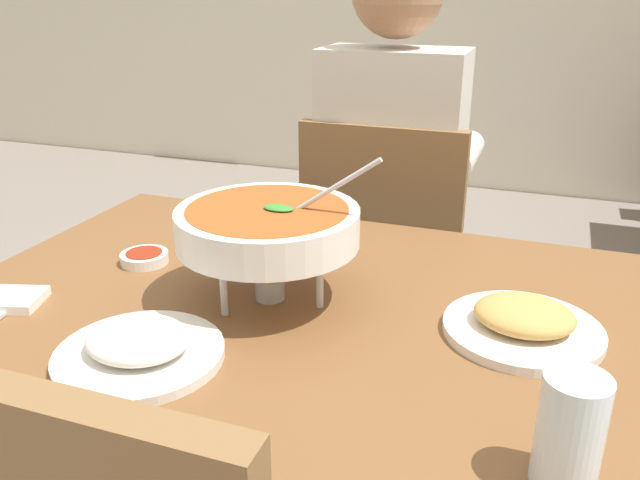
# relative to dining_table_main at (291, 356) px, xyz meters

# --- Properties ---
(dining_table_main) EXTENTS (1.16, 0.82, 0.72)m
(dining_table_main) POSITION_rel_dining_table_main_xyz_m (0.00, 0.00, 0.00)
(dining_table_main) COLOR brown
(dining_table_main) RESTS_ON ground_plane
(chair_diner_main) EXTENTS (0.44, 0.44, 0.90)m
(chair_diner_main) POSITION_rel_dining_table_main_xyz_m (-0.00, 0.70, -0.10)
(chair_diner_main) COLOR brown
(chair_diner_main) RESTS_ON ground_plane
(diner_main) EXTENTS (0.40, 0.45, 1.31)m
(diner_main) POSITION_rel_dining_table_main_xyz_m (0.00, 0.73, 0.14)
(diner_main) COLOR #2D2D38
(diner_main) RESTS_ON ground_plane
(curry_bowl) EXTENTS (0.33, 0.30, 0.26)m
(curry_bowl) POSITION_rel_dining_table_main_xyz_m (-0.03, -0.01, 0.24)
(curry_bowl) COLOR silver
(curry_bowl) RESTS_ON dining_table_main
(rice_plate) EXTENTS (0.24, 0.24, 0.06)m
(rice_plate) POSITION_rel_dining_table_main_xyz_m (-0.13, -0.25, 0.13)
(rice_plate) COLOR white
(rice_plate) RESTS_ON dining_table_main
(appetizer_plate) EXTENTS (0.24, 0.24, 0.06)m
(appetizer_plate) POSITION_rel_dining_table_main_xyz_m (0.38, 0.01, 0.13)
(appetizer_plate) COLOR white
(appetizer_plate) RESTS_ON dining_table_main
(sauce_dish) EXTENTS (0.09, 0.09, 0.02)m
(sauce_dish) POSITION_rel_dining_table_main_xyz_m (-0.32, 0.04, 0.13)
(sauce_dish) COLOR white
(sauce_dish) RESTS_ON dining_table_main
(napkin_folded) EXTENTS (0.14, 0.11, 0.02)m
(napkin_folded) POSITION_rel_dining_table_main_xyz_m (-0.44, -0.18, 0.12)
(napkin_folded) COLOR white
(napkin_folded) RESTS_ON dining_table_main
(drink_glass) EXTENTS (0.07, 0.07, 0.13)m
(drink_glass) POSITION_rel_dining_table_main_xyz_m (0.44, -0.30, 0.17)
(drink_glass) COLOR silver
(drink_glass) RESTS_ON dining_table_main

